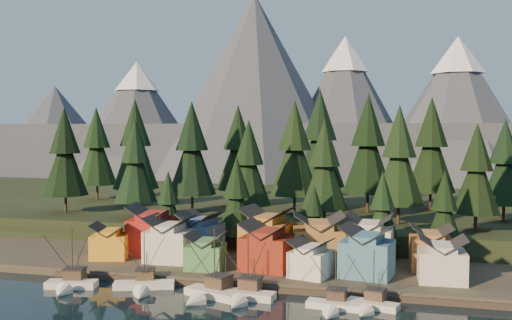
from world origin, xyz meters
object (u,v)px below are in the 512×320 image
(boat_4, at_px, (334,298))
(house_front_0, at_px, (110,240))
(house_front_1, at_px, (170,238))
(boat_0, at_px, (69,276))
(boat_2, at_px, (208,284))
(boat_3, at_px, (245,286))
(boat_1, at_px, (143,279))
(house_back_0, at_px, (153,228))
(boat_5, at_px, (371,297))
(house_back_1, at_px, (200,232))

(boat_4, bearing_deg, house_front_0, 164.22)
(boat_4, bearing_deg, house_front_1, 156.70)
(boat_0, xyz_separation_m, boat_2, (25.17, 0.85, 0.17))
(boat_3, bearing_deg, boat_1, -179.02)
(boat_3, bearing_deg, house_front_0, 159.31)
(boat_3, relative_size, house_back_0, 1.08)
(house_front_0, bearing_deg, boat_5, -31.00)
(house_front_0, bearing_deg, house_back_1, 9.41)
(boat_0, bearing_deg, boat_3, -9.40)
(boat_4, height_order, house_back_0, house_back_0)
(boat_3, distance_m, house_back_0, 34.47)
(boat_4, xyz_separation_m, boat_5, (5.47, 1.82, 0.07))
(boat_4, relative_size, house_back_0, 0.92)
(house_front_1, xyz_separation_m, house_back_1, (3.91, 6.60, 0.05))
(boat_3, bearing_deg, house_back_1, 129.87)
(house_front_0, bearing_deg, house_front_1, -10.97)
(boat_5, distance_m, house_back_0, 51.31)
(boat_2, height_order, house_back_0, house_back_0)
(boat_0, height_order, boat_4, boat_0)
(boat_3, height_order, house_front_1, boat_3)
(boat_5, bearing_deg, house_front_0, 178.73)
(boat_1, xyz_separation_m, house_back_1, (2.30, 21.84, 4.25))
(house_back_0, bearing_deg, house_front_0, -146.76)
(boat_0, height_order, boat_5, boat_0)
(boat_1, bearing_deg, house_back_1, 64.73)
(boat_0, distance_m, house_back_1, 29.02)
(house_back_1, bearing_deg, boat_4, -29.39)
(boat_1, bearing_deg, boat_2, -27.79)
(boat_2, distance_m, house_front_1, 22.50)
(boat_3, bearing_deg, boat_2, -169.11)
(boat_1, relative_size, boat_3, 0.97)
(boat_0, xyz_separation_m, boat_4, (45.71, -0.02, -0.45))
(boat_3, height_order, boat_5, boat_3)
(house_back_1, bearing_deg, house_front_0, -146.52)
(boat_1, height_order, house_front_1, house_front_1)
(house_front_0, relative_size, house_back_1, 0.92)
(boat_2, distance_m, boat_4, 20.57)
(boat_4, relative_size, boat_5, 1.00)
(house_front_0, distance_m, house_back_1, 18.19)
(boat_1, distance_m, boat_4, 33.18)
(boat_2, xyz_separation_m, house_front_1, (-14.13, 17.12, 3.69))
(house_front_0, xyz_separation_m, house_back_1, (16.56, 7.46, 1.02))
(house_front_1, bearing_deg, boat_3, -39.77)
(boat_4, bearing_deg, boat_2, -178.31)
(house_back_1, bearing_deg, boat_5, -22.90)
(boat_3, xyz_separation_m, house_front_1, (-20.10, 16.48, 3.87))
(boat_3, relative_size, house_front_0, 1.38)
(boat_3, height_order, house_back_0, house_back_0)
(house_front_0, distance_m, house_front_1, 12.72)
(house_back_0, bearing_deg, boat_3, -50.24)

